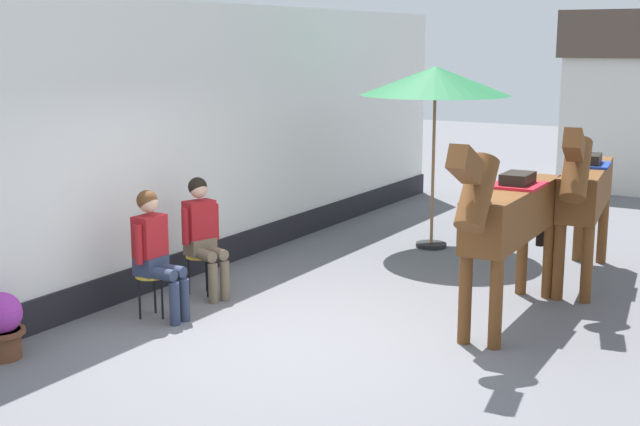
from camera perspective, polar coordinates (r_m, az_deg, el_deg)
ground_plane at (r=11.16m, az=6.50°, el=-3.92°), size 40.00×40.00×0.00m
pub_facade_wall at (r=10.93m, az=-8.95°, el=3.91°), size 0.34×14.00×3.40m
seated_visitor_near at (r=9.27m, az=-10.89°, el=-2.29°), size 0.61×0.49×1.39m
seated_visitor_far at (r=10.01m, az=-7.78°, el=-1.17°), size 0.61×0.49×1.39m
saddled_horse_near at (r=9.12m, az=12.45°, el=-0.11°), size 0.51×3.00×2.06m
saddled_horse_far at (r=10.88m, az=17.14°, el=1.48°), size 0.73×2.99×2.06m
flower_planter_near at (r=8.61m, az=-20.36°, el=-6.93°), size 0.43×0.43×0.64m
cafe_parasol at (r=12.20m, az=7.65°, el=8.60°), size 2.10×2.10×2.58m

